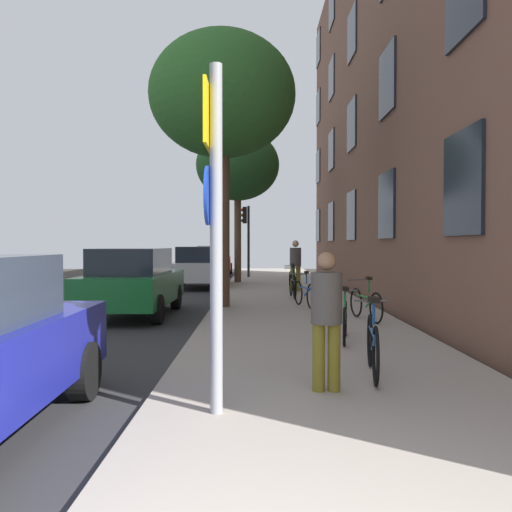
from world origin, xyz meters
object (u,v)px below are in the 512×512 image
Objects in this scene: bicycle_2 at (367,303)px; car_2 at (200,267)px; bicycle_5 at (293,280)px; bicycle_0 at (374,345)px; bicycle_1 at (346,320)px; bicycle_3 at (306,293)px; car_1 at (134,281)px; tree_near at (223,96)px; pedestrian_1 at (296,262)px; tree_far at (239,166)px; pedestrian_0 at (327,312)px; sign_post at (215,214)px; traffic_light at (247,228)px; car_3 at (214,260)px; bicycle_4 at (294,285)px.

car_2 is (-4.56, 9.82, 0.36)m from bicycle_2.
bicycle_2 is 7.28m from bicycle_5.
bicycle_1 is (0.06, 2.40, -0.03)m from bicycle_0.
car_1 reaches higher than bicycle_3.
tree_near is 8.74m from car_2.
car_1 is (-4.28, -5.63, -0.27)m from pedestrian_1.
tree_far reaches higher than pedestrian_0.
bicycle_5 is at bearing 83.01° from sign_post.
tree_near is 1.65× the size of car_1.
car_1 is at bearing -100.33° from traffic_light.
pedestrian_0 is at bearing -82.50° from car_3.
bicycle_0 reaches higher than bicycle_5.
bicycle_5 reaches higher than bicycle_3.
pedestrian_0 is at bearing -103.01° from bicycle_1.
pedestrian_0 is 0.37× the size of car_2.
pedestrian_0 is at bearing -78.87° from car_2.
bicycle_0 is at bearing 46.30° from pedestrian_0.
tree_near reaches higher than bicycle_5.
car_2 and car_3 have the same top height.
tree_near is 8.94m from tree_far.
pedestrian_0 is (1.63, -8.05, -4.53)m from tree_near.
pedestrian_1 reaches higher than car_1.
bicycle_3 is at bearing 79.22° from sign_post.
bicycle_2 is at bearing -82.24° from pedestrian_1.
bicycle_5 is 0.43× the size of car_3.
bicycle_5 is (2.11, 4.63, -5.03)m from tree_near.
bicycle_4 is 6.04m from car_2.
car_1 is at bearing -127.26° from pedestrian_1.
car_3 is (-1.57, 6.66, -4.20)m from tree_far.
traffic_light is 17.62m from bicycle_1.
bicycle_1 is 0.92× the size of pedestrian_1.
car_2 is (-3.01, 15.31, -0.15)m from pedestrian_0.
sign_post is 1.90× the size of bicycle_4.
bicycle_4 is at bearing -75.52° from car_3.
tree_near is at bearing 27.65° from car_1.
bicycle_2 is 10.84m from car_2.
bicycle_1 is 0.96× the size of bicycle_2.
bicycle_2 is at bearing -38.89° from tree_near.
bicycle_4 is at bearing -56.31° from car_2.
bicycle_3 is 16.16m from car_3.
tree_near is 4.37× the size of bicycle_3.
traffic_light reaches higher than pedestrian_0.
car_3 is at bearing 120.60° from traffic_light.
tree_near is 4.38× the size of bicycle_1.
pedestrian_1 is at bearing 64.03° from tree_near.
pedestrian_0 is at bearing -92.14° from bicycle_5.
bicycle_3 is 4.76m from pedestrian_1.
sign_post is 0.82× the size of car_3.
car_1 and car_2 have the same top height.
pedestrian_0 reaches higher than bicycle_4.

